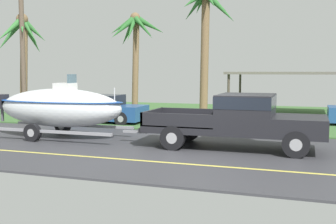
# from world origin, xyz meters

# --- Properties ---
(ground) EXTENTS (36.00, 22.00, 0.11)m
(ground) POSITION_xyz_m (0.00, 8.38, -0.01)
(ground) COLOR #38383D
(pickup_truck_towing) EXTENTS (6.02, 2.12, 1.79)m
(pickup_truck_towing) POSITION_xyz_m (1.18, 0.94, 1.01)
(pickup_truck_towing) COLOR black
(pickup_truck_towing) RESTS_ON ground
(boat_on_trailer) EXTENTS (6.39, 2.18, 2.42)m
(boat_on_trailer) POSITION_xyz_m (-5.82, 0.94, 1.17)
(boat_on_trailer) COLOR gray
(boat_on_trailer) RESTS_ON ground
(parked_sedan_far) EXTENTS (4.55, 1.84, 1.38)m
(parked_sedan_far) POSITION_xyz_m (-6.68, 5.65, 0.67)
(parked_sedan_far) COLOR #234C89
(parked_sedan_far) RESTS_ON ground
(carport_awning) EXTENTS (6.92, 4.54, 2.50)m
(carport_awning) POSITION_xyz_m (2.13, 12.23, 2.38)
(carport_awning) COLOR #4C4238
(carport_awning) RESTS_ON ground
(palm_tree_near_right) EXTENTS (2.34, 3.27, 5.51)m
(palm_tree_near_right) POSITION_xyz_m (-11.04, 5.59, 4.09)
(palm_tree_near_right) COLOR brown
(palm_tree_near_right) RESTS_ON ground
(palm_tree_mid) EXTENTS (2.79, 2.91, 6.65)m
(palm_tree_mid) POSITION_xyz_m (-1.69, 7.30, 4.83)
(palm_tree_mid) COLOR brown
(palm_tree_mid) RESTS_ON ground
(palm_tree_far_right) EXTENTS (2.87, 3.41, 5.77)m
(palm_tree_far_right) POSITION_xyz_m (-6.12, 8.98, 4.48)
(palm_tree_far_right) COLOR brown
(palm_tree_far_right) RESTS_ON ground
(utility_pole) EXTENTS (0.24, 1.80, 8.45)m
(utility_pole) POSITION_xyz_m (-10.57, 5.01, 4.38)
(utility_pole) COLOR brown
(utility_pole) RESTS_ON ground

